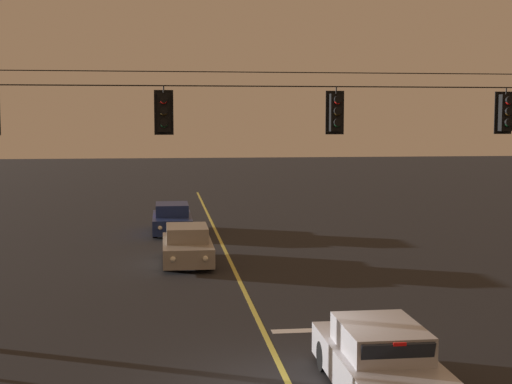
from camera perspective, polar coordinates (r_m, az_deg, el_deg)
name	(u,v)px	position (r m, az deg, el deg)	size (l,w,h in m)	color
lane_centre_stripe	(238,277)	(25.57, -1.39, -6.51)	(0.14, 60.00, 0.01)	#D1C64C
stop_bar_paint	(338,329)	(19.54, 6.22, -10.34)	(3.40, 0.36, 0.01)	silver
signal_span_assembly	(261,174)	(19.10, 0.37, 1.34)	(20.23, 0.32, 7.57)	#2D2116
traffic_light_left_inner	(164,112)	(18.87, -7.03, 6.04)	(0.48, 0.41, 1.22)	black
traffic_light_centre	(336,112)	(19.37, 6.12, 6.04)	(0.48, 0.41, 1.22)	black
traffic_light_right_inner	(506,113)	(20.89, 18.47, 5.75)	(0.48, 0.41, 1.22)	black
car_waiting_near_lane	(379,360)	(15.22, 9.34, -12.49)	(1.80, 4.33, 1.39)	#A5A5AD
car_oncoming_lead	(187,246)	(28.08, -5.26, -4.10)	(1.80, 4.42, 1.39)	gray
car_oncoming_trailing	(172,219)	(35.53, -6.40, -2.08)	(1.80, 4.42, 1.39)	navy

